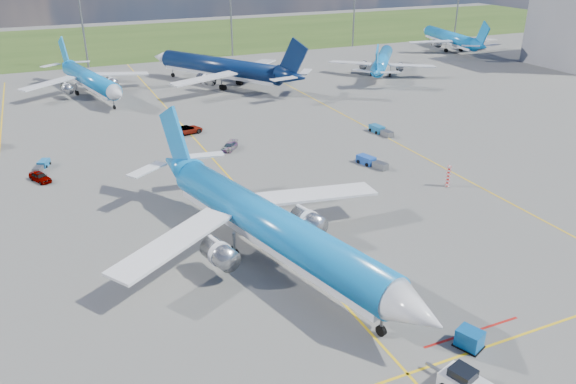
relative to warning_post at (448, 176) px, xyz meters
name	(u,v)px	position (x,y,z in m)	size (l,w,h in m)	color
ground	(298,253)	(-26.00, -8.00, -1.50)	(400.00, 400.00, 0.00)	#535351
grass_strip	(107,42)	(-26.00, 142.00, -1.50)	(400.00, 80.00, 0.01)	#2D4719
taxiway_lines	(221,166)	(-25.83, 19.70, -1.49)	(60.25, 160.00, 0.02)	gold
floodlight_masts	(160,14)	(-16.00, 102.00, 11.06)	(202.20, 0.50, 22.70)	slate
warning_post	(448,176)	(0.00, 0.00, 0.00)	(0.50, 0.50, 3.00)	red
bg_jet_nnw	(92,96)	(-38.48, 70.51, -1.50)	(29.71, 38.99, 10.21)	#0E75C7
bg_jet_n	(221,86)	(-10.26, 68.21, -1.50)	(35.70, 46.86, 12.27)	#071A40
bg_jet_ne	(381,74)	(30.42, 63.94, -1.50)	(27.78, 36.47, 9.55)	#0E75C7
bg_jet_ene	(449,50)	(67.57, 84.09, -1.50)	(30.37, 39.86, 10.44)	#0E75C7
main_airliner	(272,261)	(-29.19, -8.37, -1.50)	(34.96, 45.89, 12.02)	#0E75C7
uld_container	(469,339)	(-19.55, -27.33, -0.71)	(1.57, 1.97, 1.57)	#0C5AAB
service_car_a	(40,177)	(-50.42, 24.37, -0.82)	(1.60, 3.97, 1.35)	#999999
service_car_b	(188,130)	(-26.32, 36.74, -0.76)	(2.45, 5.31, 1.48)	#999999
service_car_c	(230,146)	(-22.34, 25.97, -0.91)	(1.66, 4.08, 1.18)	#999999
baggage_tug_w	(371,162)	(-5.31, 10.96, -0.95)	(2.86, 5.45, 1.18)	#1B47A5
baggage_tug_c	(42,165)	(-50.05, 29.58, -1.06)	(2.69, 4.33, 0.95)	#1B69A6
baggage_tug_e	(380,131)	(4.16, 23.27, -0.95)	(1.99, 5.38, 1.18)	#175A8C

